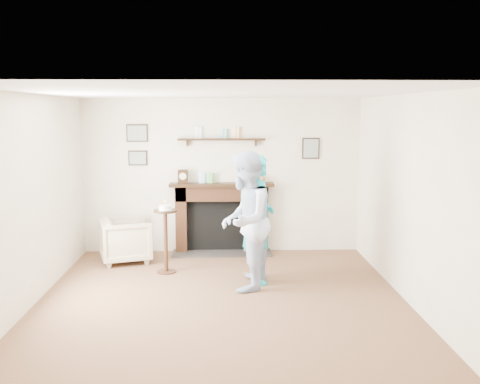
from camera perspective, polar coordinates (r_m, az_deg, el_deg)
name	(u,v)px	position (r m, az deg, el deg)	size (l,w,h in m)	color
ground	(222,304)	(6.56, -1.95, -11.85)	(5.00, 5.00, 0.00)	brown
room_shell	(221,164)	(6.88, -2.02, 3.01)	(4.54, 5.02, 2.52)	beige
armchair	(126,261)	(8.50, -12.02, -7.24)	(0.72, 0.74, 0.67)	tan
man	(245,288)	(7.12, 0.51, -10.19)	(0.87, 0.68, 1.79)	silver
woman	(258,281)	(7.40, 1.96, -9.45)	(0.63, 0.42, 1.73)	#1FAF96
pedestal_table	(166,229)	(7.68, -7.95, -3.88)	(0.33, 0.33, 1.05)	black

